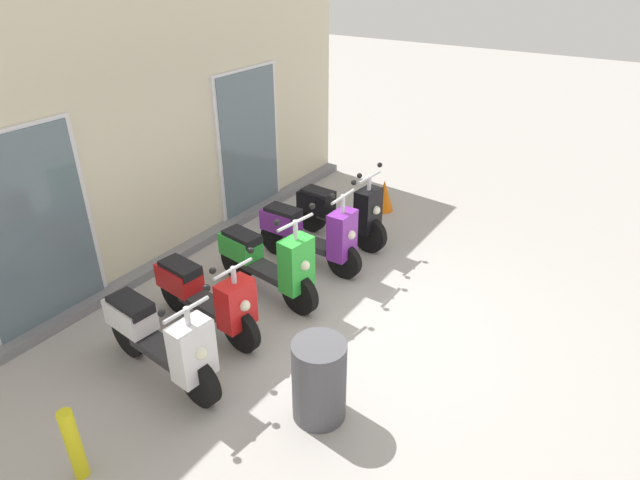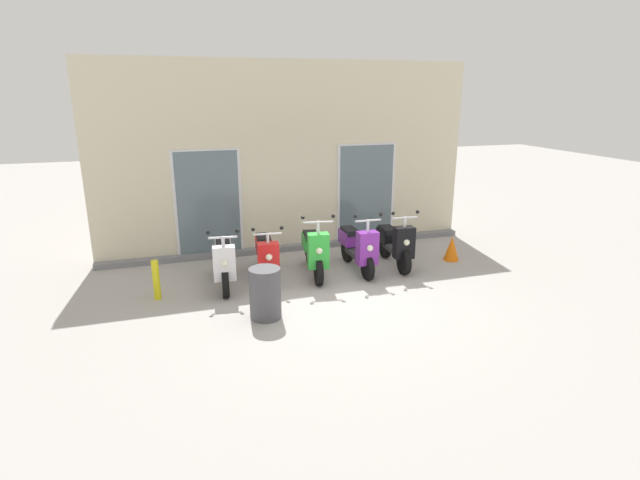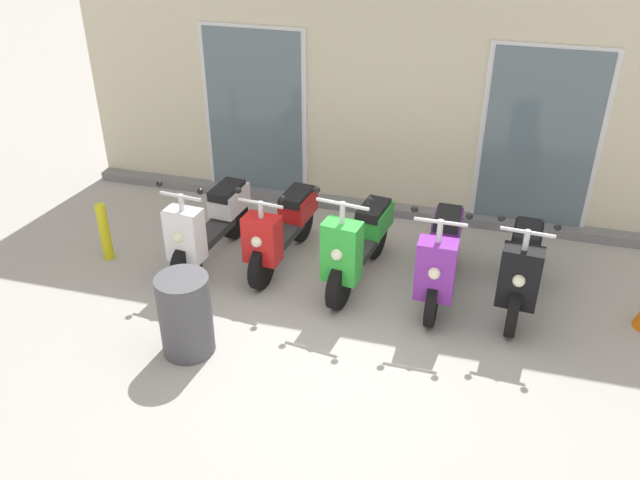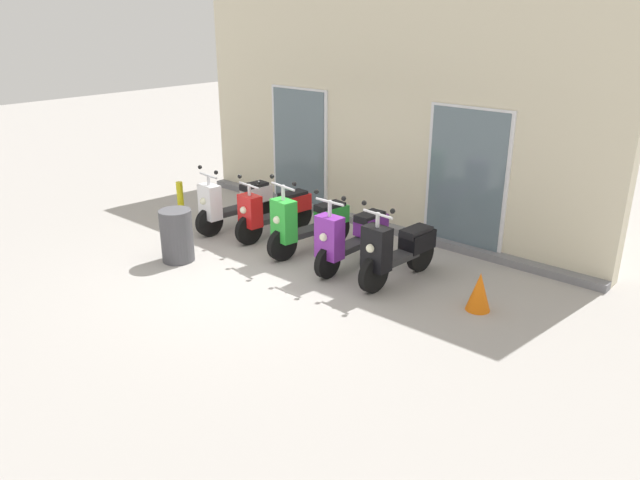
{
  "view_description": "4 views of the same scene",
  "coord_description": "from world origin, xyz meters",
  "px_view_note": "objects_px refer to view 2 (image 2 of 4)",
  "views": [
    {
      "loc": [
        -4.34,
        -2.5,
        3.82
      ],
      "look_at": [
        0.71,
        0.78,
        0.55
      ],
      "focal_mm": 30.23,
      "sensor_mm": 36.0,
      "label": 1
    },
    {
      "loc": [
        -2.7,
        -7.69,
        3.46
      ],
      "look_at": [
        0.03,
        0.81,
        0.78
      ],
      "focal_mm": 28.24,
      "sensor_mm": 36.0,
      "label": 2
    },
    {
      "loc": [
        1.23,
        -4.98,
        4.15
      ],
      "look_at": [
        -0.34,
        0.75,
        0.65
      ],
      "focal_mm": 37.43,
      "sensor_mm": 36.0,
      "label": 3
    },
    {
      "loc": [
        6.13,
        -5.67,
        3.68
      ],
      "look_at": [
        0.67,
        0.59,
        0.51
      ],
      "focal_mm": 34.25,
      "sensor_mm": 36.0,
      "label": 4
    }
  ],
  "objects_px": {
    "scooter_red": "(266,254)",
    "scooter_black": "(395,243)",
    "scooter_white": "(224,261)",
    "trash_bin": "(265,293)",
    "curb_bollard": "(156,280)",
    "traffic_cone": "(452,248)",
    "scooter_purple": "(358,247)",
    "scooter_green": "(314,251)"
  },
  "relations": [
    {
      "from": "scooter_purple",
      "to": "trash_bin",
      "type": "xyz_separation_m",
      "value": [
        -2.18,
        -1.55,
        -0.08
      ]
    },
    {
      "from": "scooter_purple",
      "to": "trash_bin",
      "type": "relative_size",
      "value": 1.96
    },
    {
      "from": "scooter_white",
      "to": "curb_bollard",
      "type": "distance_m",
      "value": 1.23
    },
    {
      "from": "scooter_red",
      "to": "scooter_black",
      "type": "relative_size",
      "value": 1.01
    },
    {
      "from": "curb_bollard",
      "to": "scooter_red",
      "type": "bearing_deg",
      "value": 13.0
    },
    {
      "from": "scooter_white",
      "to": "scooter_red",
      "type": "bearing_deg",
      "value": 12.49
    },
    {
      "from": "scooter_purple",
      "to": "trash_bin",
      "type": "distance_m",
      "value": 2.67
    },
    {
      "from": "scooter_white",
      "to": "scooter_black",
      "type": "height_order",
      "value": "scooter_black"
    },
    {
      "from": "scooter_red",
      "to": "scooter_purple",
      "type": "xyz_separation_m",
      "value": [
        1.8,
        -0.18,
        0.03
      ]
    },
    {
      "from": "scooter_black",
      "to": "traffic_cone",
      "type": "bearing_deg",
      "value": -1.73
    },
    {
      "from": "scooter_white",
      "to": "scooter_green",
      "type": "distance_m",
      "value": 1.72
    },
    {
      "from": "scooter_black",
      "to": "curb_bollard",
      "type": "height_order",
      "value": "scooter_black"
    },
    {
      "from": "scooter_black",
      "to": "curb_bollard",
      "type": "relative_size",
      "value": 2.27
    },
    {
      "from": "scooter_red",
      "to": "traffic_cone",
      "type": "relative_size",
      "value": 3.08
    },
    {
      "from": "scooter_black",
      "to": "trash_bin",
      "type": "height_order",
      "value": "scooter_black"
    },
    {
      "from": "scooter_black",
      "to": "scooter_white",
      "type": "bearing_deg",
      "value": -179.58
    },
    {
      "from": "scooter_white",
      "to": "scooter_green",
      "type": "bearing_deg",
      "value": 0.88
    },
    {
      "from": "trash_bin",
      "to": "scooter_red",
      "type": "bearing_deg",
      "value": 77.73
    },
    {
      "from": "scooter_green",
      "to": "traffic_cone",
      "type": "relative_size",
      "value": 3.13
    },
    {
      "from": "scooter_purple",
      "to": "trash_bin",
      "type": "bearing_deg",
      "value": -144.48
    },
    {
      "from": "curb_bollard",
      "to": "scooter_black",
      "type": "bearing_deg",
      "value": 3.8
    },
    {
      "from": "scooter_white",
      "to": "trash_bin",
      "type": "distance_m",
      "value": 1.62
    },
    {
      "from": "scooter_black",
      "to": "scooter_green",
      "type": "bearing_deg",
      "value": 179.95
    },
    {
      "from": "scooter_red",
      "to": "scooter_black",
      "type": "bearing_deg",
      "value": -3.37
    },
    {
      "from": "scooter_green",
      "to": "curb_bollard",
      "type": "bearing_deg",
      "value": -173.95
    },
    {
      "from": "scooter_red",
      "to": "trash_bin",
      "type": "relative_size",
      "value": 1.96
    },
    {
      "from": "scooter_red",
      "to": "scooter_black",
      "type": "distance_m",
      "value": 2.62
    },
    {
      "from": "scooter_purple",
      "to": "traffic_cone",
      "type": "xyz_separation_m",
      "value": [
        2.12,
        -0.01,
        -0.23
      ]
    },
    {
      "from": "scooter_white",
      "to": "traffic_cone",
      "type": "distance_m",
      "value": 4.74
    },
    {
      "from": "trash_bin",
      "to": "curb_bollard",
      "type": "relative_size",
      "value": 1.17
    },
    {
      "from": "scooter_red",
      "to": "scooter_green",
      "type": "bearing_deg",
      "value": -9.51
    },
    {
      "from": "traffic_cone",
      "to": "trash_bin",
      "type": "relative_size",
      "value": 0.64
    },
    {
      "from": "scooter_white",
      "to": "scooter_purple",
      "type": "bearing_deg",
      "value": -0.08
    },
    {
      "from": "scooter_red",
      "to": "curb_bollard",
      "type": "xyz_separation_m",
      "value": [
        -2.0,
        -0.46,
        -0.11
      ]
    },
    {
      "from": "scooter_green",
      "to": "scooter_black",
      "type": "distance_m",
      "value": 1.7
    },
    {
      "from": "scooter_red",
      "to": "scooter_green",
      "type": "distance_m",
      "value": 0.93
    },
    {
      "from": "scooter_black",
      "to": "traffic_cone",
      "type": "relative_size",
      "value": 3.05
    },
    {
      "from": "scooter_green",
      "to": "scooter_red",
      "type": "bearing_deg",
      "value": 170.49
    },
    {
      "from": "scooter_black",
      "to": "curb_bollard",
      "type": "xyz_separation_m",
      "value": [
        -4.61,
        -0.31,
        -0.13
      ]
    },
    {
      "from": "trash_bin",
      "to": "scooter_purple",
      "type": "bearing_deg",
      "value": 35.52
    },
    {
      "from": "traffic_cone",
      "to": "trash_bin",
      "type": "xyz_separation_m",
      "value": [
        -4.3,
        -1.54,
        0.15
      ]
    },
    {
      "from": "scooter_white",
      "to": "scooter_purple",
      "type": "xyz_separation_m",
      "value": [
        2.61,
        -0.0,
        0.02
      ]
    }
  ]
}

